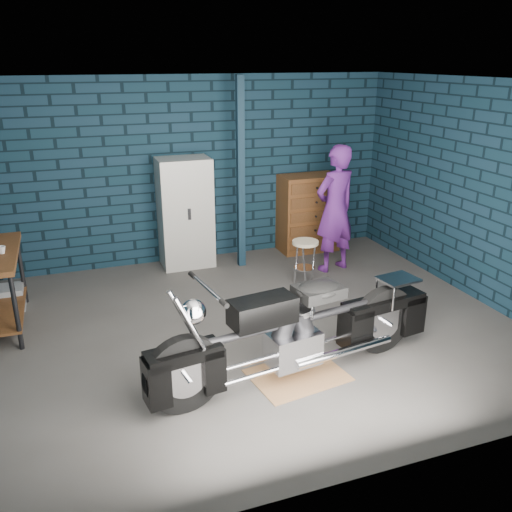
{
  "coord_description": "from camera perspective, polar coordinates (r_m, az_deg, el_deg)",
  "views": [
    {
      "loc": [
        -1.79,
        -5.24,
        2.92
      ],
      "look_at": [
        0.19,
        0.3,
        0.75
      ],
      "focal_mm": 38.0,
      "sensor_mm": 36.0,
      "label": 1
    }
  ],
  "objects": [
    {
      "name": "person",
      "position": [
        7.74,
        8.32,
        4.92
      ],
      "size": [
        0.75,
        0.58,
        1.81
      ],
      "primitive_type": "imported",
      "rotation": [
        0.0,
        0.0,
        3.39
      ],
      "color": "#5A2078",
      "rests_on": "ground"
    },
    {
      "name": "storage_bin",
      "position": [
        7.32,
        -24.96,
        -4.07
      ],
      "size": [
        0.46,
        0.33,
        0.28
      ],
      "primitive_type": "cube",
      "color": "gray",
      "rests_on": "ground"
    },
    {
      "name": "ground",
      "position": [
        6.26,
        -0.71,
        -7.59
      ],
      "size": [
        6.0,
        6.0,
        0.0
      ],
      "primitive_type": "plane",
      "color": "#494644",
      "rests_on": "ground"
    },
    {
      "name": "tool_chest",
      "position": [
        8.59,
        5.58,
        4.49
      ],
      "size": [
        0.91,
        0.5,
        1.21
      ],
      "primitive_type": "cube",
      "color": "brown",
      "rests_on": "ground"
    },
    {
      "name": "drip_mat",
      "position": [
        5.42,
        4.39,
        -12.38
      ],
      "size": [
        0.98,
        0.79,
        0.01
      ],
      "primitive_type": "cube",
      "rotation": [
        0.0,
        0.0,
        0.15
      ],
      "color": "#946740",
      "rests_on": "ground"
    },
    {
      "name": "support_post",
      "position": [
        7.72,
        -1.63,
        8.48
      ],
      "size": [
        0.1,
        0.1,
        2.7
      ],
      "primitive_type": "cube",
      "color": "#112635",
      "rests_on": "ground"
    },
    {
      "name": "cup_b",
      "position": [
        6.49,
        -25.21,
        0.59
      ],
      "size": [
        0.1,
        0.1,
        0.08
      ],
      "primitive_type": "imported",
      "rotation": [
        0.0,
        0.0,
        0.19
      ],
      "color": "beige",
      "rests_on": "workbench"
    },
    {
      "name": "locker",
      "position": [
        7.92,
        -7.44,
        4.51
      ],
      "size": [
        0.74,
        0.53,
        1.59
      ],
      "primitive_type": "cube",
      "color": "beige",
      "rests_on": "ground"
    },
    {
      "name": "motorcycle",
      "position": [
        5.14,
        4.56,
        -7.08
      ],
      "size": [
        2.65,
        1.07,
        1.14
      ],
      "primitive_type": null,
      "rotation": [
        0.0,
        0.0,
        0.15
      ],
      "color": "black",
      "rests_on": "ground"
    },
    {
      "name": "room_walls",
      "position": [
        6.14,
        -2.5,
        10.69
      ],
      "size": [
        6.02,
        5.01,
        2.71
      ],
      "color": "#0F2734",
      "rests_on": "ground"
    },
    {
      "name": "shop_stool",
      "position": [
        7.28,
        5.15,
        -0.78
      ],
      "size": [
        0.37,
        0.37,
        0.64
      ],
      "primitive_type": null,
      "rotation": [
        0.0,
        0.0,
        0.07
      ],
      "color": "beige",
      "rests_on": "ground"
    }
  ]
}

